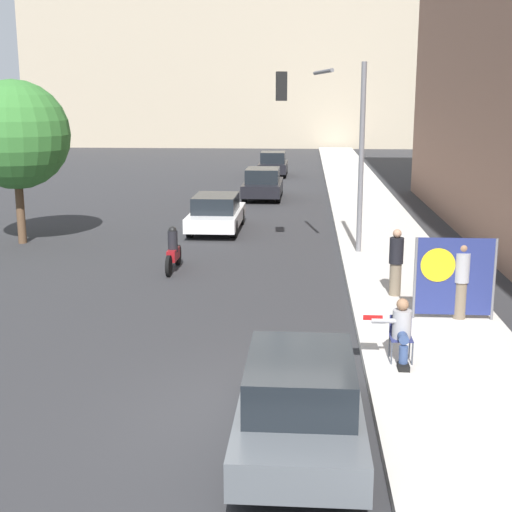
{
  "coord_description": "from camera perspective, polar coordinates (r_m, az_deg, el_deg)",
  "views": [
    {
      "loc": [
        0.59,
        -10.31,
        4.87
      ],
      "look_at": [
        -0.48,
        4.59,
        1.56
      ],
      "focal_mm": 50.0,
      "sensor_mm": 36.0,
      "label": 1
    }
  ],
  "objects": [
    {
      "name": "street_tree_near_curb",
      "position": [
        25.34,
        -18.72,
        9.15
      ],
      "size": [
        3.63,
        3.63,
        5.49
      ],
      "color": "brown",
      "rests_on": "ground_plane"
    },
    {
      "name": "pedestrian_behind",
      "position": [
        17.52,
        11.14,
        -0.47
      ],
      "size": [
        0.34,
        0.34,
        1.63
      ],
      "rotation": [
        0.0,
        0.0,
        5.07
      ],
      "color": "#756651",
      "rests_on": "sidewalk_curb"
    },
    {
      "name": "seated_protester",
      "position": [
        13.16,
        11.5,
        -5.76
      ],
      "size": [
        0.96,
        0.77,
        1.18
      ],
      "rotation": [
        0.0,
        0.0,
        0.25
      ],
      "color": "#474C56",
      "rests_on": "sidewalk_curb"
    },
    {
      "name": "car_on_road_nearest",
      "position": [
        26.66,
        -3.19,
        3.48
      ],
      "size": [
        1.8,
        4.43,
        1.37
      ],
      "color": "white",
      "rests_on": "ground_plane"
    },
    {
      "name": "ground_plane",
      "position": [
        11.41,
        0.77,
        -12.74
      ],
      "size": [
        160.0,
        160.0,
        0.0
      ],
      "primitive_type": "plane",
      "color": "#303033"
    },
    {
      "name": "protest_banner",
      "position": [
        15.87,
        15.55,
        -1.59
      ],
      "size": [
        1.74,
        0.06,
        1.79
      ],
      "color": "slate",
      "rests_on": "sidewalk_curb"
    },
    {
      "name": "traffic_light_pole",
      "position": [
        21.88,
        6.12,
        10.25
      ],
      "size": [
        2.69,
        2.46,
        5.75
      ],
      "color": "slate",
      "rests_on": "sidewalk_curb"
    },
    {
      "name": "jogger_on_sidewalk",
      "position": [
        15.99,
        16.09,
        -1.88
      ],
      "size": [
        0.34,
        0.34,
        1.68
      ],
      "rotation": [
        0.0,
        0.0,
        3.63
      ],
      "color": "#756651",
      "rests_on": "sidewalk_curb"
    },
    {
      "name": "parked_car_curbside",
      "position": [
        10.29,
        3.55,
        -11.45
      ],
      "size": [
        1.71,
        4.14,
        1.39
      ],
      "color": "#565B60",
      "rests_on": "ground_plane"
    },
    {
      "name": "sidewalk_curb",
      "position": [
        25.89,
        9.96,
        1.69
      ],
      "size": [
        3.16,
        90.0,
        0.18
      ],
      "primitive_type": "cube",
      "color": "beige",
      "rests_on": "ground_plane"
    },
    {
      "name": "motorcycle_on_road",
      "position": [
        20.6,
        -6.64,
        0.34
      ],
      "size": [
        0.28,
        2.05,
        1.31
      ],
      "color": "maroon",
      "rests_on": "ground_plane"
    },
    {
      "name": "car_on_road_distant",
      "position": [
        45.82,
        1.38,
        7.37
      ],
      "size": [
        1.75,
        4.1,
        1.54
      ],
      "color": "black",
      "rests_on": "ground_plane"
    },
    {
      "name": "car_on_road_midblock",
      "position": [
        35.27,
        0.55,
        5.81
      ],
      "size": [
        1.85,
        4.35,
        1.52
      ],
      "color": "black",
      "rests_on": "ground_plane"
    }
  ]
}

